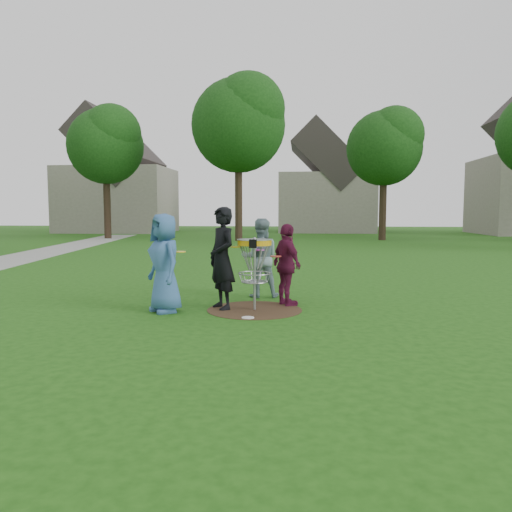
# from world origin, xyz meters

# --- Properties ---
(ground) EXTENTS (100.00, 100.00, 0.00)m
(ground) POSITION_xyz_m (0.00, 0.00, 0.00)
(ground) COLOR #19470F
(ground) RESTS_ON ground
(dirt_patch) EXTENTS (1.80, 1.80, 0.01)m
(dirt_patch) POSITION_xyz_m (0.00, 0.00, 0.00)
(dirt_patch) COLOR #47331E
(dirt_patch) RESTS_ON ground
(concrete_path) EXTENTS (7.75, 39.92, 0.02)m
(concrete_path) POSITION_xyz_m (-10.00, 8.00, 0.01)
(concrete_path) COLOR #9E9E99
(concrete_path) RESTS_ON ground
(player_blue) EXTENTS (1.02, 1.06, 1.83)m
(player_blue) POSITION_xyz_m (-1.64, -0.31, 0.91)
(player_blue) COLOR #355E92
(player_blue) RESTS_ON ground
(player_black) EXTENTS (0.79, 0.85, 1.95)m
(player_black) POSITION_xyz_m (-0.63, 0.06, 0.97)
(player_black) COLOR black
(player_black) RESTS_ON ground
(player_grey) EXTENTS (0.91, 0.75, 1.71)m
(player_grey) POSITION_xyz_m (-0.01, 1.44, 0.85)
(player_grey) COLOR gray
(player_grey) RESTS_ON ground
(player_maroon) EXTENTS (0.83, 1.02, 1.62)m
(player_maroon) POSITION_xyz_m (0.59, 0.52, 0.81)
(player_maroon) COLOR #581432
(player_maroon) RESTS_ON ground
(disc_on_grass) EXTENTS (0.22, 0.22, 0.02)m
(disc_on_grass) POSITION_xyz_m (-0.05, -0.74, 0.01)
(disc_on_grass) COLOR white
(disc_on_grass) RESTS_ON ground
(disc_golf_basket) EXTENTS (0.66, 0.67, 1.38)m
(disc_golf_basket) POSITION_xyz_m (0.00, -0.00, 1.02)
(disc_golf_basket) COLOR #9EA0A5
(disc_golf_basket) RESTS_ON ground
(held_discs) EXTENTS (1.96, 1.64, 0.22)m
(held_discs) POSITION_xyz_m (-0.34, 0.32, 1.09)
(held_discs) COLOR yellow
(held_discs) RESTS_ON ground
(tree_row) EXTENTS (51.20, 17.42, 9.90)m
(tree_row) POSITION_xyz_m (0.44, 20.67, 6.21)
(tree_row) COLOR #38281C
(tree_row) RESTS_ON ground
(house_row) EXTENTS (44.50, 10.65, 11.62)m
(house_row) POSITION_xyz_m (4.78, 33.07, 4.14)
(house_row) COLOR gray
(house_row) RESTS_ON ground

